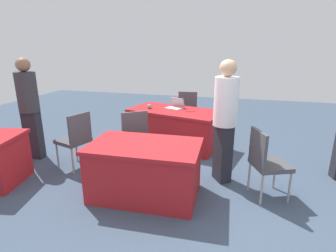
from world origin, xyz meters
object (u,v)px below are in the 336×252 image
object	(u,v)px
person_presenter	(225,116)
laptop_silver	(175,106)
scissors_red	(190,111)
chair_near_front	(133,134)
chair_tucked_left	(76,137)
yarn_ball	(149,106)
person_attendee_standing	(29,104)
table_mid_right	(145,170)
chair_tucked_right	(266,160)
chair_aisle	(188,108)
table_foreground	(175,128)

from	to	relation	value
person_presenter	laptop_silver	bearing A→B (deg)	4.87
laptop_silver	scissors_red	xyz separation A→B (m)	(-0.36, 0.21, -0.04)
chair_near_front	chair_tucked_left	size ratio (longest dim) A/B	1.02
yarn_ball	chair_near_front	bearing A→B (deg)	95.30
person_attendee_standing	scissors_red	world-z (taller)	person_attendee_standing
laptop_silver	yarn_ball	distance (m)	0.52
table_mid_right	laptop_silver	xyz separation A→B (m)	(0.11, -2.13, 0.41)
laptop_silver	scissors_red	size ratio (longest dim) A/B	2.23
table_mid_right	chair_tucked_right	bearing A→B (deg)	-166.65
chair_tucked_left	person_presenter	xyz separation A→B (m)	(-2.33, -0.22, 0.46)
table_mid_right	scissors_red	size ratio (longest dim) A/B	8.24
chair_aisle	yarn_ball	xyz separation A→B (m)	(0.62, 0.93, 0.22)
chair_near_front	yarn_ball	bearing A→B (deg)	58.18
chair_near_front	person_attendee_standing	size ratio (longest dim) A/B	0.55
table_mid_right	chair_tucked_left	size ratio (longest dim) A/B	1.55
scissors_red	person_presenter	bearing A→B (deg)	97.86
chair_aisle	scissors_red	size ratio (longest dim) A/B	5.43
chair_aisle	chair_tucked_left	bearing A→B (deg)	-124.42
chair_near_front	person_presenter	bearing A→B (deg)	-41.31
laptop_silver	yarn_ball	world-z (taller)	laptop_silver
table_mid_right	chair_tucked_left	xyz separation A→B (m)	(1.36, -0.49, 0.18)
chair_near_front	yarn_ball	distance (m)	1.19
chair_tucked_left	laptop_silver	bearing A→B (deg)	-19.57
table_mid_right	person_attendee_standing	xyz separation A→B (m)	(2.37, -0.70, 0.63)
person_attendee_standing	chair_aisle	bearing A→B (deg)	36.38
person_presenter	laptop_silver	distance (m)	1.80
table_foreground	chair_near_front	size ratio (longest dim) A/B	2.02
table_mid_right	person_presenter	size ratio (longest dim) A/B	0.82
chair_near_front	person_attendee_standing	world-z (taller)	person_attendee_standing
table_foreground	person_attendee_standing	xyz separation A→B (m)	(2.30, 1.29, 0.63)
chair_near_front	scissors_red	world-z (taller)	chair_near_front
person_attendee_standing	yarn_ball	distance (m)	2.19
table_foreground	person_presenter	size ratio (longest dim) A/B	1.10
chair_near_front	laptop_silver	size ratio (longest dim) A/B	2.45
table_mid_right	person_presenter	xyz separation A→B (m)	(-0.97, -0.71, 0.64)
person_attendee_standing	scissors_red	bearing A→B (deg)	18.62
chair_tucked_left	chair_tucked_right	size ratio (longest dim) A/B	1.02
chair_tucked_left	yarn_ball	bearing A→B (deg)	-9.18
chair_tucked_right	chair_aisle	distance (m)	2.97
chair_near_front	yarn_ball	xyz separation A→B (m)	(0.11, -1.16, 0.22)
chair_tucked_right	person_attendee_standing	bearing A→B (deg)	-117.56
chair_aisle	person_attendee_standing	distance (m)	3.29
table_foreground	laptop_silver	distance (m)	0.43
chair_tucked_right	chair_near_front	bearing A→B (deg)	-125.08
table_mid_right	chair_aisle	distance (m)	2.92
chair_near_front	person_presenter	world-z (taller)	person_presenter
table_foreground	chair_tucked_right	distance (m)	2.29
person_presenter	yarn_ball	size ratio (longest dim) A/B	19.33
table_foreground	table_mid_right	xyz separation A→B (m)	(-0.07, 1.98, 0.00)
table_mid_right	person_presenter	bearing A→B (deg)	-144.02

